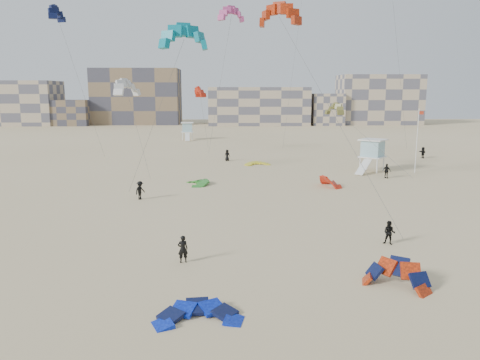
{
  "coord_description": "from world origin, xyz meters",
  "views": [
    {
      "loc": [
        0.73,
        -24.07,
        10.57
      ],
      "look_at": [
        1.38,
        6.0,
        4.88
      ],
      "focal_mm": 35.0,
      "sensor_mm": 36.0,
      "label": 1
    }
  ],
  "objects_px": {
    "kitesurfer_main": "(183,249)",
    "lifeguard_tower_near": "(372,155)",
    "kite_ground_blue": "(198,319)",
    "kite_ground_orange": "(395,287)"
  },
  "relations": [
    {
      "from": "kite_ground_orange",
      "to": "kite_ground_blue",
      "type": "bearing_deg",
      "value": -128.38
    },
    {
      "from": "kitesurfer_main",
      "to": "kite_ground_blue",
      "type": "bearing_deg",
      "value": 87.05
    },
    {
      "from": "kitesurfer_main",
      "to": "lifeguard_tower_near",
      "type": "height_order",
      "value": "lifeguard_tower_near"
    },
    {
      "from": "kite_ground_blue",
      "to": "kitesurfer_main",
      "type": "relative_size",
      "value": 2.2
    },
    {
      "from": "lifeguard_tower_near",
      "to": "kitesurfer_main",
      "type": "bearing_deg",
      "value": -84.57
    },
    {
      "from": "lifeguard_tower_near",
      "to": "kite_ground_orange",
      "type": "bearing_deg",
      "value": -66.25
    },
    {
      "from": "kite_ground_blue",
      "to": "kite_ground_orange",
      "type": "xyz_separation_m",
      "value": [
        10.62,
        3.53,
        0.0
      ]
    },
    {
      "from": "kite_ground_orange",
      "to": "lifeguard_tower_near",
      "type": "distance_m",
      "value": 39.17
    },
    {
      "from": "kitesurfer_main",
      "to": "lifeguard_tower_near",
      "type": "bearing_deg",
      "value": -137.07
    },
    {
      "from": "lifeguard_tower_near",
      "to": "kite_ground_blue",
      "type": "bearing_deg",
      "value": -77.94
    }
  ]
}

